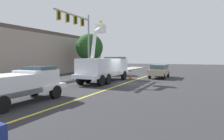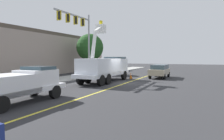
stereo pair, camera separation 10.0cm
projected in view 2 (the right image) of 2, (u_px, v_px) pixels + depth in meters
name	position (u px, v px, depth m)	size (l,w,h in m)	color
ground	(127.00, 83.00, 19.82)	(120.00, 120.00, 0.00)	#2D2D30
sidewalk_far_side	(64.00, 79.00, 23.27)	(60.00, 3.60, 0.12)	#9E9E99
lane_centre_stripe	(127.00, 83.00, 19.82)	(50.00, 0.16, 0.01)	yellow
utility_bucket_truck	(105.00, 67.00, 20.64)	(8.28, 2.82, 6.73)	white
service_pickup_truck	(19.00, 84.00, 10.99)	(5.67, 2.35, 2.06)	white
passing_minivan	(160.00, 70.00, 24.69)	(4.86, 2.09, 1.69)	tan
traffic_cone_mid_front	(131.00, 76.00, 23.37)	(0.40, 0.40, 0.83)	black
traffic_signal_mast	(79.00, 30.00, 24.06)	(6.84, 0.72, 8.36)	gray
commercial_building_backdrop	(44.00, 54.00, 31.86)	(27.17, 8.18, 6.49)	gray
street_tree_right	(90.00, 47.00, 31.15)	(4.38, 4.38, 6.45)	brown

